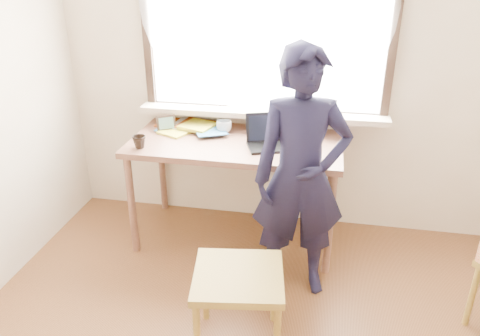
% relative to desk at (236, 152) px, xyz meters
% --- Properties ---
extents(room_shell, '(3.52, 4.02, 2.61)m').
position_rel_desk_xyz_m(room_shell, '(0.32, -1.43, 0.92)').
color(room_shell, beige).
rests_on(room_shell, ground).
extents(desk, '(1.50, 0.75, 0.80)m').
position_rel_desk_xyz_m(desk, '(0.00, 0.00, 0.00)').
color(desk, brown).
rests_on(desk, ground).
extents(laptop, '(0.38, 0.34, 0.21)m').
position_rel_desk_xyz_m(laptop, '(0.25, -0.04, 0.13)').
color(laptop, black).
rests_on(laptop, desk).
extents(mug_white, '(0.14, 0.14, 0.09)m').
position_rel_desk_xyz_m(mug_white, '(-0.12, 0.15, 0.13)').
color(mug_white, white).
rests_on(mug_white, desk).
extents(mug_dark, '(0.11, 0.11, 0.09)m').
position_rel_desk_xyz_m(mug_dark, '(-0.62, -0.25, 0.13)').
color(mug_dark, black).
rests_on(mug_dark, desk).
extents(mouse, '(0.09, 0.06, 0.03)m').
position_rel_desk_xyz_m(mouse, '(0.44, -0.10, 0.10)').
color(mouse, black).
rests_on(mouse, desk).
extents(desk_clutter, '(0.90, 0.45, 0.04)m').
position_rel_desk_xyz_m(desk_clutter, '(-0.28, 0.16, 0.10)').
color(desk_clutter, white).
rests_on(desk_clutter, desk).
extents(book_a, '(0.19, 0.25, 0.02)m').
position_rel_desk_xyz_m(book_a, '(-0.48, 0.22, 0.09)').
color(book_a, white).
rests_on(book_a, desk).
extents(book_b, '(0.23, 0.27, 0.02)m').
position_rel_desk_xyz_m(book_b, '(0.36, 0.24, 0.09)').
color(book_b, white).
rests_on(book_b, desk).
extents(picture_frame, '(0.13, 0.09, 0.11)m').
position_rel_desk_xyz_m(picture_frame, '(-0.55, 0.10, 0.14)').
color(picture_frame, black).
rests_on(picture_frame, desk).
extents(work_chair, '(0.54, 0.52, 0.48)m').
position_rel_desk_xyz_m(work_chair, '(0.23, -1.07, -0.31)').
color(work_chair, olive).
rests_on(work_chair, ground).
extents(person, '(0.64, 0.49, 1.59)m').
position_rel_desk_xyz_m(person, '(0.50, -0.49, 0.08)').
color(person, black).
rests_on(person, ground).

